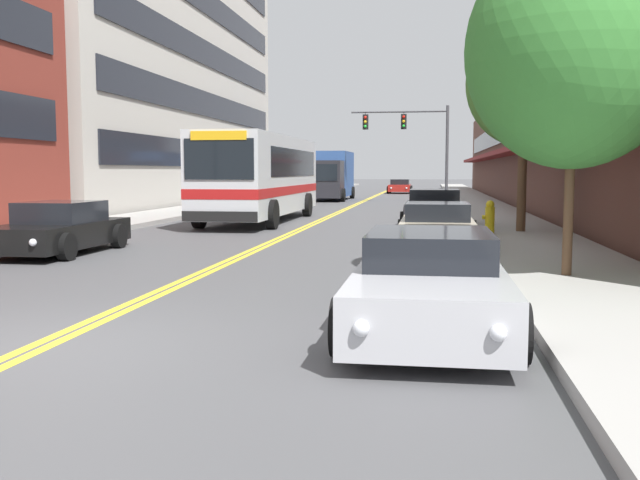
# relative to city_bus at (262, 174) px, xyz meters

# --- Properties ---
(ground_plane) EXTENTS (240.00, 240.00, 0.00)m
(ground_plane) POSITION_rel_city_bus_xyz_m (2.22, 17.21, -1.83)
(ground_plane) COLOR #4C4C4F
(sidewalk_left) EXTENTS (2.87, 106.00, 0.17)m
(sidewalk_left) POSITION_rel_city_bus_xyz_m (-4.71, 17.21, -1.74)
(sidewalk_left) COLOR #9E9B96
(sidewalk_left) RESTS_ON ground_plane
(sidewalk_right) EXTENTS (2.87, 106.00, 0.17)m
(sidewalk_right) POSITION_rel_city_bus_xyz_m (9.15, 17.21, -1.74)
(sidewalk_right) COLOR #9E9B96
(sidewalk_right) RESTS_ON ground_plane
(centre_line) EXTENTS (0.34, 106.00, 0.01)m
(centre_line) POSITION_rel_city_bus_xyz_m (2.22, 17.21, -1.82)
(centre_line) COLOR yellow
(centre_line) RESTS_ON ground_plane
(office_tower_left) EXTENTS (12.08, 30.83, 23.08)m
(office_tower_left) POSITION_rel_city_bus_xyz_m (-12.38, 13.50, 9.71)
(office_tower_left) COLOR #BCB7AD
(office_tower_left) RESTS_ON ground_plane
(storefront_row_right) EXTENTS (9.10, 68.00, 7.07)m
(storefront_row_right) POSITION_rel_city_bus_xyz_m (14.81, 17.21, 1.71)
(storefront_row_right) COLOR brown
(storefront_row_right) RESTS_ON ground_plane
(city_bus) EXTENTS (2.84, 11.17, 3.24)m
(city_bus) POSITION_rel_city_bus_xyz_m (0.00, 0.00, 0.00)
(city_bus) COLOR silver
(city_bus) RESTS_ON ground_plane
(car_black_parked_left_near) EXTENTS (2.04, 4.35, 1.22)m
(car_black_parked_left_near) POSITION_rel_city_bus_xyz_m (-2.21, -11.39, -1.26)
(car_black_parked_left_near) COLOR black
(car_black_parked_left_near) RESTS_ON ground_plane
(car_silver_parked_right_foreground) EXTENTS (2.02, 4.77, 1.20)m
(car_silver_parked_right_foreground) POSITION_rel_city_bus_xyz_m (6.50, -18.28, -1.26)
(car_silver_parked_right_foreground) COLOR #B7B7BC
(car_silver_parked_right_foreground) RESTS_ON ground_plane
(car_charcoal_parked_right_mid) EXTENTS (2.11, 4.26, 1.34)m
(car_charcoal_parked_right_mid) POSITION_rel_city_bus_xyz_m (6.61, -3.26, -1.19)
(car_charcoal_parked_right_mid) COLOR #232328
(car_charcoal_parked_right_mid) RESTS_ON ground_plane
(car_champagne_parked_right_far) EXTENTS (2.03, 4.46, 1.17)m
(car_champagne_parked_right_far) POSITION_rel_city_bus_xyz_m (6.67, -9.40, -1.27)
(car_champagne_parked_right_far) COLOR beige
(car_champagne_parked_right_far) RESTS_ON ground_plane
(car_red_moving_lead) EXTENTS (2.09, 4.37, 1.21)m
(car_red_moving_lead) POSITION_rel_city_bus_xyz_m (3.80, 35.14, -1.26)
(car_red_moving_lead) COLOR maroon
(car_red_moving_lead) RESTS_ON ground_plane
(box_truck) EXTENTS (2.65, 7.65, 3.23)m
(box_truck) POSITION_rel_city_bus_xyz_m (-0.18, 20.29, -0.18)
(box_truck) COLOR #232328
(box_truck) RESTS_ON ground_plane
(traffic_signal_mast) EXTENTS (5.98, 0.38, 5.91)m
(traffic_signal_mast) POSITION_rel_city_bus_xyz_m (5.32, 17.47, 2.39)
(traffic_signal_mast) COLOR #47474C
(traffic_signal_mast) RESTS_ON ground_plane
(street_tree_right_near) EXTENTS (3.60, 3.60, 5.77)m
(street_tree_right_near) POSITION_rel_city_bus_xyz_m (8.83, -14.42, 2.13)
(street_tree_right_near) COLOR brown
(street_tree_right_near) RESTS_ON sidewalk_right
(street_tree_right_mid) EXTENTS (3.38, 3.38, 6.19)m
(street_tree_right_mid) POSITION_rel_city_bus_xyz_m (9.14, -5.36, 2.66)
(street_tree_right_mid) COLOR brown
(street_tree_right_mid) RESTS_ON sidewalk_right
(fire_hydrant) EXTENTS (0.35, 0.27, 0.95)m
(fire_hydrant) POSITION_rel_city_bus_xyz_m (8.17, -6.31, -1.19)
(fire_hydrant) COLOR yellow
(fire_hydrant) RESTS_ON sidewalk_right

